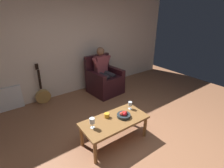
% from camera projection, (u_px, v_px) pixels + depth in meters
% --- Properties ---
extents(ground_plane, '(7.53, 7.53, 0.00)m').
position_uv_depth(ground_plane, '(146.00, 152.00, 2.73)').
color(ground_plane, '#8F5C3F').
extents(wall_back, '(6.68, 0.06, 2.79)m').
position_uv_depth(wall_back, '(68.00, 41.00, 4.25)').
color(wall_back, beige).
rests_on(wall_back, ground).
extents(armchair, '(0.84, 0.86, 1.01)m').
position_uv_depth(armchair, '(104.00, 81.00, 4.62)').
color(armchair, black).
rests_on(armchair, ground).
extents(person_seated, '(0.61, 0.59, 1.24)m').
position_uv_depth(person_seated, '(104.00, 69.00, 4.49)').
color(person_seated, '#934049').
rests_on(person_seated, ground).
extents(coffee_table, '(1.14, 0.56, 0.44)m').
position_uv_depth(coffee_table, '(115.00, 123.00, 2.83)').
color(coffee_table, brown).
rests_on(coffee_table, ground).
extents(guitar, '(0.35, 0.21, 0.99)m').
position_uv_depth(guitar, '(43.00, 95.00, 4.11)').
color(guitar, '#AD8444').
rests_on(guitar, ground).
extents(radiator, '(0.59, 0.06, 0.55)m').
position_uv_depth(radiator, '(8.00, 99.00, 3.79)').
color(radiator, white).
rests_on(radiator, ground).
extents(wine_glass_near, '(0.08, 0.08, 0.18)m').
position_uv_depth(wine_glass_near, '(92.00, 121.00, 2.56)').
color(wine_glass_near, silver).
rests_on(wine_glass_near, coffee_table).
extents(wine_glass_far, '(0.07, 0.07, 0.14)m').
position_uv_depth(wine_glass_far, '(130.00, 104.00, 3.08)').
color(wine_glass_far, silver).
rests_on(wine_glass_far, coffee_table).
extents(fruit_bowl, '(0.23, 0.23, 0.11)m').
position_uv_depth(fruit_bowl, '(124.00, 115.00, 2.86)').
color(fruit_bowl, '#222A2E').
rests_on(fruit_bowl, coffee_table).
extents(candle_jar, '(0.09, 0.09, 0.07)m').
position_uv_depth(candle_jar, '(107.00, 115.00, 2.86)').
color(candle_jar, gold).
rests_on(candle_jar, coffee_table).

